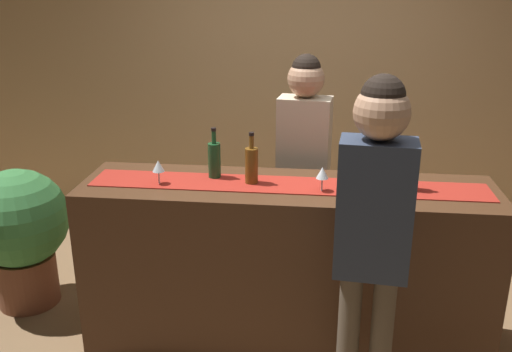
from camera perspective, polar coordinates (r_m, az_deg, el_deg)
name	(u,v)px	position (r m, az deg, el deg)	size (l,w,h in m)	color
ground_plane	(284,338)	(3.70, 2.87, -16.03)	(10.00, 10.00, 0.00)	brown
back_wall	(302,62)	(4.95, 4.62, 11.41)	(6.00, 0.12, 2.90)	tan
bar_counter	(286,266)	(3.43, 3.01, -9.03)	(2.37, 0.60, 1.03)	#472B19
counter_runner_cloth	(287,185)	(3.21, 3.18, -0.91)	(2.25, 0.28, 0.01)	maroon
wine_bottle_green	(214,159)	(3.30, -4.22, 1.68)	(0.07, 0.07, 0.30)	#194723
wine_bottle_clear	(411,171)	(3.21, 15.33, 0.49)	(0.07, 0.07, 0.30)	#B2C6C1
wine_bottle_amber	(252,165)	(3.20, -0.45, 1.14)	(0.07, 0.07, 0.30)	brown
wine_glass_near_customer	(158,167)	(3.23, -9.83, 0.92)	(0.07, 0.07, 0.14)	silver
wine_glass_mid_counter	(356,173)	(3.14, 10.04, 0.34)	(0.07, 0.07, 0.14)	silver
wine_glass_far_end	(322,174)	(3.10, 6.71, 0.24)	(0.07, 0.07, 0.14)	silver
bartender	(304,153)	(3.75, 4.84, 2.36)	(0.36, 0.24, 1.69)	#26262B
customer_sipping	(374,219)	(2.64, 11.79, -4.28)	(0.36, 0.25, 1.77)	brown
potted_plant_tall	(20,229)	(4.10, -22.73, -4.92)	(0.66, 0.66, 0.96)	brown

